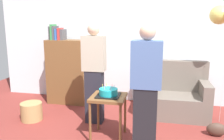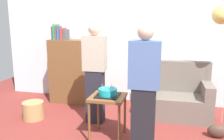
{
  "view_description": "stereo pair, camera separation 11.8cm",
  "coord_description": "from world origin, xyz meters",
  "views": [
    {
      "loc": [
        0.49,
        -2.75,
        1.64
      ],
      "look_at": [
        -0.2,
        0.54,
        0.95
      ],
      "focal_mm": 37.29,
      "sensor_mm": 36.0,
      "label": 1
    },
    {
      "loc": [
        0.6,
        -2.73,
        1.64
      ],
      "look_at": [
        -0.2,
        0.54,
        0.95
      ],
      "focal_mm": 37.29,
      "sensor_mm": 36.0,
      "label": 2
    }
  ],
  "objects": [
    {
      "name": "wall_back",
      "position": [
        0.0,
        2.05,
        1.35
      ],
      "size": [
        6.0,
        0.1,
        2.7
      ],
      "primitive_type": "cube",
      "color": "silver",
      "rests_on": "ground_plane"
    },
    {
      "name": "couch",
      "position": [
        0.79,
        1.38,
        0.34
      ],
      "size": [
        1.1,
        0.7,
        0.96
      ],
      "color": "#6B6056",
      "rests_on": "ground_plane"
    },
    {
      "name": "bookshelf",
      "position": [
        -1.36,
        1.6,
        0.68
      ],
      "size": [
        0.8,
        0.36,
        1.61
      ],
      "color": "brown",
      "rests_on": "ground_plane"
    },
    {
      "name": "side_table",
      "position": [
        -0.2,
        0.29,
        0.53
      ],
      "size": [
        0.48,
        0.48,
        0.63
      ],
      "color": "brown",
      "rests_on": "ground_plane"
    },
    {
      "name": "birthday_cake",
      "position": [
        -0.2,
        0.29,
        0.68
      ],
      "size": [
        0.32,
        0.32,
        0.17
      ],
      "color": "black",
      "rests_on": "side_table"
    },
    {
      "name": "person_blowing_candles",
      "position": [
        -0.55,
        0.78,
        0.83
      ],
      "size": [
        0.36,
        0.22,
        1.63
      ],
      "rotation": [
        0.0,
        0.0,
        -0.37
      ],
      "color": "#23232D",
      "rests_on": "ground_plane"
    },
    {
      "name": "person_holding_cake",
      "position": [
        0.34,
        -0.06,
        0.83
      ],
      "size": [
        0.36,
        0.22,
        1.63
      ],
      "rotation": [
        0.0,
        0.0,
        2.84
      ],
      "color": "black",
      "rests_on": "ground_plane"
    },
    {
      "name": "wicker_basket",
      "position": [
        -1.63,
        0.63,
        0.15
      ],
      "size": [
        0.36,
        0.36,
        0.3
      ],
      "primitive_type": "cylinder",
      "color": "#A88451",
      "rests_on": "ground_plane"
    },
    {
      "name": "handbag",
      "position": [
        1.34,
        0.66,
        0.1
      ],
      "size": [
        0.28,
        0.14,
        0.2
      ],
      "primitive_type": "ellipsoid",
      "color": "#473328",
      "rests_on": "ground_plane"
    }
  ]
}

